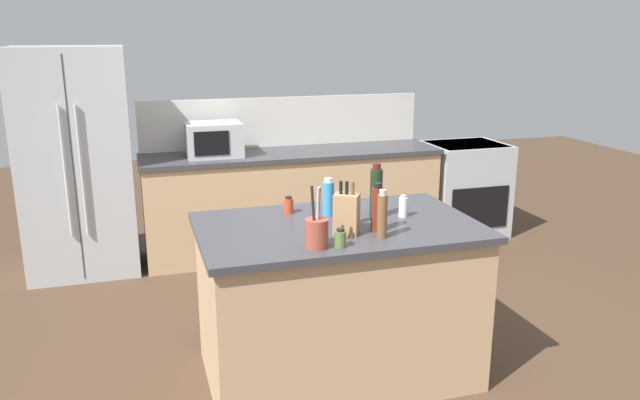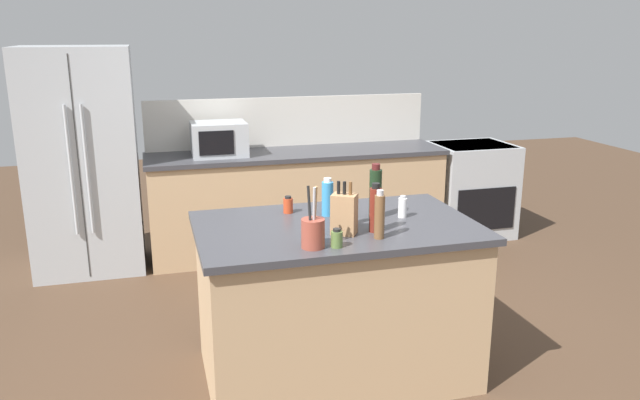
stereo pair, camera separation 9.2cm
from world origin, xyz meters
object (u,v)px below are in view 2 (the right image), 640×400
object	(u,v)px
microwave	(219,139)
utensil_crock	(313,232)
spice_jar_oregano	(337,239)
hot_sauce_bottle	(349,210)
pepper_grinder	(380,216)
knife_block	(344,214)
spice_jar_paprika	(288,205)
range_oven	(470,189)
refrigerator	(83,161)
salt_shaker	(403,207)
dish_soap_bottle	(327,198)
vinegar_bottle	(375,209)
wine_bottle	(375,193)

from	to	relation	value
microwave	utensil_crock	xyz separation A→B (m)	(0.18, -2.54, -0.06)
microwave	spice_jar_oregano	xyz separation A→B (m)	(0.29, -2.57, -0.10)
hot_sauce_bottle	pepper_grinder	distance (m)	0.28
knife_block	spice_jar_paprika	xyz separation A→B (m)	(-0.20, 0.47, -0.07)
knife_block	spice_jar_oregano	bearing A→B (deg)	-85.02
spice_jar_paprika	spice_jar_oregano	size ratio (longest dim) A/B	1.05
range_oven	knife_block	size ratio (longest dim) A/B	3.17
refrigerator	salt_shaker	size ratio (longest dim) A/B	14.39
knife_block	dish_soap_bottle	world-z (taller)	knife_block
salt_shaker	pepper_grinder	size ratio (longest dim) A/B	0.50
microwave	range_oven	bearing A→B (deg)	-0.00
vinegar_bottle	wine_bottle	bearing A→B (deg)	69.69
refrigerator	microwave	size ratio (longest dim) A/B	3.98
range_oven	wine_bottle	world-z (taller)	wine_bottle
knife_block	spice_jar_oregano	xyz separation A→B (m)	(-0.10, -0.20, -0.07)
spice_jar_paprika	vinegar_bottle	distance (m)	0.62
hot_sauce_bottle	pepper_grinder	bearing A→B (deg)	-73.40
dish_soap_bottle	hot_sauce_bottle	distance (m)	0.23
refrigerator	spice_jar_paprika	xyz separation A→B (m)	(1.32, -1.95, 0.05)
refrigerator	utensil_crock	xyz separation A→B (m)	(1.31, -2.59, 0.08)
knife_block	utensil_crock	size ratio (longest dim) A/B	0.91
salt_shaker	dish_soap_bottle	bearing A→B (deg)	159.22
refrigerator	knife_block	xyz separation A→B (m)	(1.53, -2.43, 0.11)
microwave	hot_sauce_bottle	size ratio (longest dim) A/B	2.61
microwave	salt_shaker	xyz separation A→B (m)	(0.82, -2.17, -0.08)
range_oven	knife_block	distance (m)	3.22
range_oven	spice_jar_paprika	world-z (taller)	spice_jar_paprika
dish_soap_bottle	refrigerator	bearing A→B (deg)	126.63
range_oven	hot_sauce_bottle	distance (m)	3.05
wine_bottle	dish_soap_bottle	distance (m)	0.29
utensil_crock	spice_jar_oregano	distance (m)	0.13
knife_block	hot_sauce_bottle	world-z (taller)	knife_block
spice_jar_paprika	wine_bottle	bearing A→B (deg)	-26.51
microwave	utensil_crock	bearing A→B (deg)	-86.06
utensil_crock	pepper_grinder	xyz separation A→B (m)	(0.37, 0.05, 0.04)
refrigerator	vinegar_bottle	world-z (taller)	refrigerator
range_oven	wine_bottle	xyz separation A→B (m)	(-1.82, -2.13, 0.62)
knife_block	microwave	bearing A→B (deg)	131.60
refrigerator	pepper_grinder	xyz separation A→B (m)	(1.68, -2.55, 0.12)
range_oven	dish_soap_bottle	bearing A→B (deg)	-135.91
spice_jar_paprika	vinegar_bottle	world-z (taller)	vinegar_bottle
microwave	salt_shaker	world-z (taller)	microwave
microwave	spice_jar_paprika	size ratio (longest dim) A/B	4.55
hot_sauce_bottle	spice_jar_oregano	distance (m)	0.39
refrigerator	spice_jar_oregano	xyz separation A→B (m)	(1.43, -2.62, 0.04)
spice_jar_oregano	salt_shaker	bearing A→B (deg)	37.22
vinegar_bottle	hot_sauce_bottle	bearing A→B (deg)	122.84
refrigerator	range_oven	xyz separation A→B (m)	(3.62, -0.05, -0.47)
knife_block	dish_soap_bottle	bearing A→B (deg)	120.80
refrigerator	pepper_grinder	size ratio (longest dim) A/B	7.17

